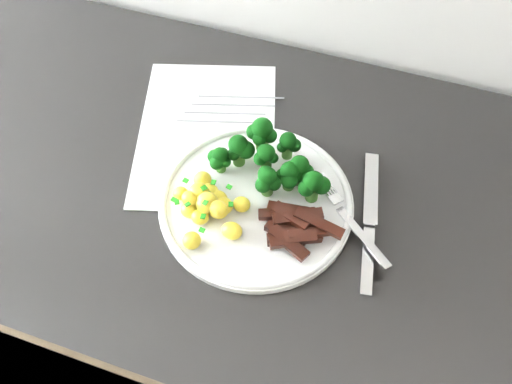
{
  "coord_description": "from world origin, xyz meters",
  "views": [
    {
      "loc": [
        0.04,
        1.29,
        1.46
      ],
      "look_at": [
        -0.09,
        1.66,
        0.89
      ],
      "focal_mm": 37.86,
      "sensor_mm": 36.0,
      "label": 1
    }
  ],
  "objects_px": {
    "potatoes": "(208,204)",
    "beef_strips": "(295,227)",
    "broccoli": "(273,161)",
    "fork": "(353,223)",
    "plate": "(256,202)",
    "knife": "(368,237)",
    "recipe_paper": "(207,131)",
    "counter": "(253,309)"
  },
  "relations": [
    {
      "from": "fork",
      "to": "broccoli",
      "type": "bearing_deg",
      "value": 160.35
    },
    {
      "from": "fork",
      "to": "knife",
      "type": "relative_size",
      "value": 0.58
    },
    {
      "from": "recipe_paper",
      "to": "broccoli",
      "type": "distance_m",
      "value": 0.13
    },
    {
      "from": "counter",
      "to": "potatoes",
      "type": "distance_m",
      "value": 0.46
    },
    {
      "from": "plate",
      "to": "beef_strips",
      "type": "height_order",
      "value": "beef_strips"
    },
    {
      "from": "broccoli",
      "to": "beef_strips",
      "type": "xyz_separation_m",
      "value": [
        0.05,
        -0.07,
        -0.02
      ]
    },
    {
      "from": "plate",
      "to": "broccoli",
      "type": "height_order",
      "value": "broccoli"
    },
    {
      "from": "broccoli",
      "to": "potatoes",
      "type": "distance_m",
      "value": 0.1
    },
    {
      "from": "counter",
      "to": "broccoli",
      "type": "height_order",
      "value": "broccoli"
    },
    {
      "from": "recipe_paper",
      "to": "plate",
      "type": "xyz_separation_m",
      "value": [
        0.11,
        -0.1,
        0.01
      ]
    },
    {
      "from": "potatoes",
      "to": "broccoli",
      "type": "bearing_deg",
      "value": 52.59
    },
    {
      "from": "potatoes",
      "to": "fork",
      "type": "distance_m",
      "value": 0.19
    },
    {
      "from": "counter",
      "to": "fork",
      "type": "bearing_deg",
      "value": -8.14
    },
    {
      "from": "knife",
      "to": "beef_strips",
      "type": "bearing_deg",
      "value": -166.13
    },
    {
      "from": "potatoes",
      "to": "beef_strips",
      "type": "xyz_separation_m",
      "value": [
        0.11,
        0.01,
        -0.0
      ]
    },
    {
      "from": "knife",
      "to": "fork",
      "type": "bearing_deg",
      "value": 161.01
    },
    {
      "from": "counter",
      "to": "broccoli",
      "type": "xyz_separation_m",
      "value": [
        0.02,
        0.02,
        0.47
      ]
    },
    {
      "from": "recipe_paper",
      "to": "beef_strips",
      "type": "bearing_deg",
      "value": -36.35
    },
    {
      "from": "plate",
      "to": "fork",
      "type": "bearing_deg",
      "value": 1.21
    },
    {
      "from": "recipe_paper",
      "to": "knife",
      "type": "bearing_deg",
      "value": -21.44
    },
    {
      "from": "knife",
      "to": "recipe_paper",
      "type": "bearing_deg",
      "value": 158.56
    },
    {
      "from": "plate",
      "to": "broccoli",
      "type": "bearing_deg",
      "value": 81.02
    },
    {
      "from": "recipe_paper",
      "to": "potatoes",
      "type": "xyz_separation_m",
      "value": [
        0.06,
        -0.13,
        0.02
      ]
    },
    {
      "from": "counter",
      "to": "plate",
      "type": "distance_m",
      "value": 0.44
    },
    {
      "from": "broccoli",
      "to": "beef_strips",
      "type": "bearing_deg",
      "value": -54.06
    },
    {
      "from": "recipe_paper",
      "to": "beef_strips",
      "type": "distance_m",
      "value": 0.21
    },
    {
      "from": "recipe_paper",
      "to": "potatoes",
      "type": "height_order",
      "value": "potatoes"
    },
    {
      "from": "fork",
      "to": "counter",
      "type": "bearing_deg",
      "value": 171.86
    },
    {
      "from": "plate",
      "to": "recipe_paper",
      "type": "bearing_deg",
      "value": 138.28
    },
    {
      "from": "potatoes",
      "to": "beef_strips",
      "type": "height_order",
      "value": "potatoes"
    },
    {
      "from": "broccoli",
      "to": "fork",
      "type": "xyz_separation_m",
      "value": [
        0.12,
        -0.04,
        -0.02
      ]
    },
    {
      "from": "plate",
      "to": "fork",
      "type": "relative_size",
      "value": 2.09
    },
    {
      "from": "recipe_paper",
      "to": "plate",
      "type": "bearing_deg",
      "value": -41.72
    },
    {
      "from": "plate",
      "to": "knife",
      "type": "bearing_deg",
      "value": -1.99
    },
    {
      "from": "beef_strips",
      "to": "fork",
      "type": "height_order",
      "value": "beef_strips"
    },
    {
      "from": "fork",
      "to": "knife",
      "type": "bearing_deg",
      "value": -18.99
    },
    {
      "from": "broccoli",
      "to": "fork",
      "type": "distance_m",
      "value": 0.13
    },
    {
      "from": "broccoli",
      "to": "potatoes",
      "type": "height_order",
      "value": "broccoli"
    },
    {
      "from": "counter",
      "to": "fork",
      "type": "relative_size",
      "value": 18.42
    },
    {
      "from": "broccoli",
      "to": "potatoes",
      "type": "relative_size",
      "value": 1.49
    },
    {
      "from": "counter",
      "to": "beef_strips",
      "type": "bearing_deg",
      "value": -33.86
    },
    {
      "from": "recipe_paper",
      "to": "knife",
      "type": "height_order",
      "value": "knife"
    }
  ]
}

